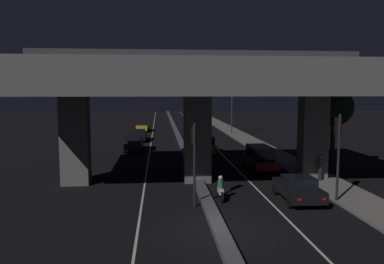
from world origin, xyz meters
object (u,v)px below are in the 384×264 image
traffic_light_left_of_median (194,150)px  traffic_light_right_of_median (338,143)px  car_taxi_yellow_third_oncoming (143,127)px  motorcycle_blue_filtering_mid (203,165)px  car_black_lead (298,188)px  car_black_second_oncoming (139,135)px  car_dark_green_lead_oncoming (134,141)px  pedestrian_on_sidewalk (320,168)px  motorcycle_black_filtering_far (195,148)px  car_taxi_yellow_third (206,145)px  street_lamp (230,99)px  motorcycle_white_filtering_near (221,189)px  car_dark_red_second (260,157)px  car_dark_green_fourth (197,136)px

traffic_light_left_of_median → traffic_light_right_of_median: size_ratio=0.92×
car_taxi_yellow_third_oncoming → motorcycle_blue_filtering_mid: (5.96, -30.53, -0.13)m
car_black_lead → car_black_second_oncoming: size_ratio=0.87×
car_black_lead → car_dark_green_lead_oncoming: 21.80m
pedestrian_on_sidewalk → car_dark_green_lead_oncoming: bearing=132.6°
traffic_light_left_of_median → motorcycle_black_filtering_far: traffic_light_left_of_median is taller
car_taxi_yellow_third → motorcycle_blue_filtering_mid: 8.71m
street_lamp → car_taxi_yellow_third_oncoming: (-12.83, 5.04, -4.43)m
street_lamp → motorcycle_black_filtering_far: size_ratio=4.73×
car_taxi_yellow_third_oncoming → traffic_light_right_of_median: bearing=20.5°
car_dark_green_lead_oncoming → motorcycle_black_filtering_far: 6.69m
car_black_lead → car_black_second_oncoming: 29.26m
car_black_second_oncoming → motorcycle_blue_filtering_mid: 20.20m
traffic_light_right_of_median → traffic_light_left_of_median: bearing=180.0°
motorcycle_white_filtering_near → motorcycle_blue_filtering_mid: (-0.11, 7.41, -0.01)m
car_taxi_yellow_third → car_black_second_oncoming: 12.89m
motorcycle_blue_filtering_mid → pedestrian_on_sidewalk: 8.60m
motorcycle_black_filtering_far → pedestrian_on_sidewalk: bearing=-152.8°
car_dark_red_second → car_taxi_yellow_third_oncoming: size_ratio=1.06×
car_dark_green_fourth → car_taxi_yellow_third_oncoming: size_ratio=1.09×
car_taxi_yellow_third → pedestrian_on_sidewalk: pedestrian_on_sidewalk is taller
traffic_light_left_of_median → car_taxi_yellow_third_oncoming: size_ratio=1.09×
pedestrian_on_sidewalk → traffic_light_left_of_median: bearing=-153.3°
pedestrian_on_sidewalk → car_dark_green_fourth: bearing=108.5°
pedestrian_on_sidewalk → traffic_light_right_of_median: bearing=-103.6°
car_dark_red_second → car_taxi_yellow_third_oncoming: bearing=19.3°
traffic_light_right_of_median → car_dark_red_second: size_ratio=1.13×
car_dark_red_second → car_black_second_oncoming: (-10.62, 18.62, -0.26)m
traffic_light_left_of_median → motorcycle_white_filtering_near: bearing=34.0°
traffic_light_left_of_median → car_dark_green_fourth: traffic_light_left_of_median is taller
car_black_lead → car_dark_red_second: (0.15, 8.71, 0.26)m
car_black_second_oncoming → car_taxi_yellow_third: bearing=33.0°
car_dark_green_fourth → car_dark_green_lead_oncoming: bearing=123.2°
motorcycle_black_filtering_far → pedestrian_on_sidewalk: 14.64m
car_dark_red_second → car_taxi_yellow_third: (-3.42, 7.93, -0.07)m
car_black_second_oncoming → motorcycle_black_filtering_far: bearing=29.0°
car_dark_green_fourth → motorcycle_blue_filtering_mid: size_ratio=2.43×
car_black_lead → car_dark_red_second: 8.71m
traffic_light_right_of_median → motorcycle_blue_filtering_mid: 11.10m
car_black_second_oncoming → motorcycle_blue_filtering_mid: size_ratio=2.48×
car_black_second_oncoming → traffic_light_right_of_median: bearing=23.2°
car_black_second_oncoming → motorcycle_blue_filtering_mid: car_black_second_oncoming is taller
car_dark_red_second → street_lamp: bearing=-5.3°
car_black_lead → car_taxi_yellow_third_oncoming: same height
car_dark_red_second → motorcycle_black_filtering_far: 9.17m
car_taxi_yellow_third_oncoming → motorcycle_white_filtering_near: car_taxi_yellow_third_oncoming is taller
traffic_light_left_of_median → car_dark_red_second: 11.29m
street_lamp → motorcycle_blue_filtering_mid: street_lamp is taller
traffic_light_right_of_median → car_taxi_yellow_third_oncoming: (-12.49, 39.05, -2.69)m
street_lamp → car_black_lead: street_lamp is taller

